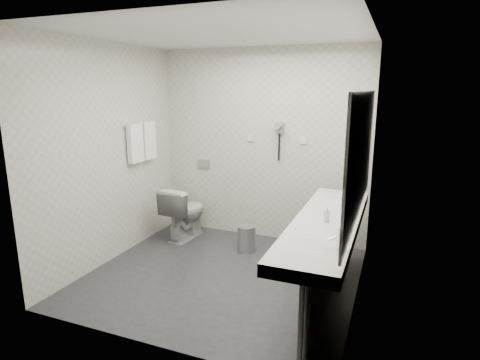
% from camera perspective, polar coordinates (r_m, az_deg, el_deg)
% --- Properties ---
extents(floor, '(2.80, 2.80, 0.00)m').
position_cam_1_polar(floor, '(4.45, -2.58, -13.53)').
color(floor, '#28282C').
rests_on(floor, ground).
extents(ceiling, '(2.80, 2.80, 0.00)m').
position_cam_1_polar(ceiling, '(4.01, -2.97, 20.33)').
color(ceiling, silver).
rests_on(ceiling, wall_back).
extents(wall_back, '(2.80, 0.00, 2.80)m').
position_cam_1_polar(wall_back, '(5.24, 3.13, 4.93)').
color(wall_back, beige).
rests_on(wall_back, floor).
extents(wall_front, '(2.80, 0.00, 2.80)m').
position_cam_1_polar(wall_front, '(2.94, -13.27, -1.94)').
color(wall_front, beige).
rests_on(wall_front, floor).
extents(wall_left, '(0.00, 2.60, 2.60)m').
position_cam_1_polar(wall_left, '(4.79, -18.23, 3.51)').
color(wall_left, beige).
rests_on(wall_left, floor).
extents(wall_right, '(0.00, 2.60, 2.60)m').
position_cam_1_polar(wall_right, '(3.70, 17.38, 0.90)').
color(wall_right, beige).
rests_on(wall_right, floor).
extents(vanity_counter, '(0.55, 2.20, 0.10)m').
position_cam_1_polar(vanity_counter, '(3.66, 12.33, -6.26)').
color(vanity_counter, silver).
rests_on(vanity_counter, floor).
extents(vanity_panel, '(0.03, 2.15, 0.75)m').
position_cam_1_polar(vanity_panel, '(3.82, 12.39, -12.33)').
color(vanity_panel, gray).
rests_on(vanity_panel, floor).
extents(vanity_post_near, '(0.06, 0.06, 0.75)m').
position_cam_1_polar(vanity_post_near, '(2.92, 9.37, -20.83)').
color(vanity_post_near, silver).
rests_on(vanity_post_near, floor).
extents(vanity_post_far, '(0.06, 0.06, 0.75)m').
position_cam_1_polar(vanity_post_far, '(4.77, 14.84, -7.20)').
color(vanity_post_far, silver).
rests_on(vanity_post_far, floor).
extents(mirror, '(0.02, 2.20, 1.05)m').
position_cam_1_polar(mirror, '(3.47, 17.08, 3.49)').
color(mirror, '#B2BCC6').
rests_on(mirror, wall_right).
extents(basin_near, '(0.40, 0.31, 0.05)m').
position_cam_1_polar(basin_near, '(3.05, 10.28, -9.49)').
color(basin_near, silver).
rests_on(basin_near, vanity_counter).
extents(basin_far, '(0.40, 0.31, 0.05)m').
position_cam_1_polar(basin_far, '(4.26, 13.81, -3.06)').
color(basin_far, silver).
rests_on(basin_far, vanity_counter).
extents(faucet_near, '(0.04, 0.04, 0.15)m').
position_cam_1_polar(faucet_near, '(2.99, 14.05, -8.30)').
color(faucet_near, silver).
rests_on(faucet_near, vanity_counter).
extents(faucet_far, '(0.04, 0.04, 0.15)m').
position_cam_1_polar(faucet_far, '(4.22, 16.50, -2.13)').
color(faucet_far, silver).
rests_on(faucet_far, vanity_counter).
extents(soap_bottle_a, '(0.06, 0.06, 0.09)m').
position_cam_1_polar(soap_bottle_a, '(3.70, 12.37, -4.47)').
color(soap_bottle_a, silver).
rests_on(soap_bottle_a, vanity_counter).
extents(soap_bottle_c, '(0.06, 0.06, 0.13)m').
position_cam_1_polar(soap_bottle_c, '(3.55, 12.34, -4.87)').
color(soap_bottle_c, silver).
rests_on(soap_bottle_c, vanity_counter).
extents(glass_left, '(0.07, 0.07, 0.11)m').
position_cam_1_polar(glass_left, '(3.80, 15.75, -4.11)').
color(glass_left, silver).
rests_on(glass_left, vanity_counter).
extents(glass_right, '(0.07, 0.07, 0.10)m').
position_cam_1_polar(glass_right, '(4.02, 14.72, -3.18)').
color(glass_right, silver).
rests_on(glass_right, vanity_counter).
extents(toilet, '(0.45, 0.74, 0.72)m').
position_cam_1_polar(toilet, '(5.41, -7.95, -4.60)').
color(toilet, silver).
rests_on(toilet, floor).
extents(flush_plate, '(0.18, 0.02, 0.12)m').
position_cam_1_polar(flush_plate, '(5.60, -5.23, 2.32)').
color(flush_plate, '#B2B5BA').
rests_on(flush_plate, wall_back).
extents(pedal_bin, '(0.29, 0.29, 0.31)m').
position_cam_1_polar(pedal_bin, '(4.99, 0.95, -8.49)').
color(pedal_bin, '#B2B5BA').
rests_on(pedal_bin, floor).
extents(bin_lid, '(0.22, 0.22, 0.02)m').
position_cam_1_polar(bin_lid, '(4.93, 0.96, -6.71)').
color(bin_lid, '#B2B5BA').
rests_on(bin_lid, pedal_bin).
extents(towel_rail, '(0.02, 0.62, 0.02)m').
position_cam_1_polar(towel_rail, '(5.16, -14.12, 7.78)').
color(towel_rail, silver).
rests_on(towel_rail, wall_left).
extents(towel_near, '(0.07, 0.24, 0.48)m').
position_cam_1_polar(towel_near, '(5.06, -14.81, 5.13)').
color(towel_near, white).
rests_on(towel_near, towel_rail).
extents(towel_far, '(0.07, 0.24, 0.48)m').
position_cam_1_polar(towel_far, '(5.29, -13.02, 5.56)').
color(towel_far, white).
rests_on(towel_far, towel_rail).
extents(dryer_cradle, '(0.10, 0.04, 0.14)m').
position_cam_1_polar(dryer_cradle, '(5.11, 5.74, 7.50)').
color(dryer_cradle, gray).
rests_on(dryer_cradle, wall_back).
extents(dryer_barrel, '(0.08, 0.14, 0.08)m').
position_cam_1_polar(dryer_barrel, '(5.04, 5.52, 7.77)').
color(dryer_barrel, gray).
rests_on(dryer_barrel, dryer_cradle).
extents(dryer_cord, '(0.02, 0.02, 0.35)m').
position_cam_1_polar(dryer_cord, '(5.13, 5.63, 4.70)').
color(dryer_cord, black).
rests_on(dryer_cord, dryer_cradle).
extents(switch_plate_a, '(0.09, 0.02, 0.09)m').
position_cam_1_polar(switch_plate_a, '(5.27, 1.55, 6.08)').
color(switch_plate_a, silver).
rests_on(switch_plate_a, wall_back).
extents(switch_plate_b, '(0.09, 0.02, 0.09)m').
position_cam_1_polar(switch_plate_b, '(5.07, 9.03, 5.65)').
color(switch_plate_b, silver).
rests_on(switch_plate_b, wall_back).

